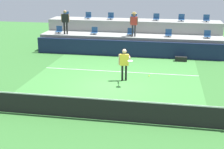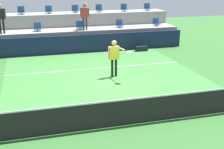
# 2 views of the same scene
# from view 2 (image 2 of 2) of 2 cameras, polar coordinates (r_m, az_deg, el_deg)

# --- Properties ---
(ground_plane) EXTENTS (40.00, 40.00, 0.00)m
(ground_plane) POSITION_cam_2_polar(r_m,az_deg,el_deg) (13.44, -0.57, -1.69)
(ground_plane) COLOR #336B2D
(court_inner_paint) EXTENTS (9.00, 10.00, 0.01)m
(court_inner_paint) POSITION_cam_2_polar(r_m,az_deg,el_deg) (14.36, -1.61, -0.39)
(court_inner_paint) COLOR #3D7F38
(court_inner_paint) RESTS_ON ground_plane
(court_service_line) EXTENTS (9.00, 0.06, 0.00)m
(court_service_line) POSITION_cam_2_polar(r_m,az_deg,el_deg) (15.66, -2.87, 1.16)
(court_service_line) COLOR white
(court_service_line) RESTS_ON ground_plane
(tennis_net) EXTENTS (10.48, 0.08, 1.07)m
(tennis_net) POSITION_cam_2_polar(r_m,az_deg,el_deg) (9.73, 5.64, -6.48)
(tennis_net) COLOR black
(tennis_net) RESTS_ON ground_plane
(sponsor_backboard) EXTENTS (13.00, 0.16, 1.10)m
(sponsor_backboard) POSITION_cam_2_polar(r_m,az_deg,el_deg) (18.94, -5.35, 5.74)
(sponsor_backboard) COLOR #141E42
(sponsor_backboard) RESTS_ON ground_plane
(seating_tier_lower) EXTENTS (13.00, 1.80, 1.25)m
(seating_tier_lower) POSITION_cam_2_polar(r_m,az_deg,el_deg) (20.18, -6.04, 6.68)
(seating_tier_lower) COLOR gray
(seating_tier_lower) RESTS_ON ground_plane
(seating_tier_upper) EXTENTS (13.00, 1.80, 2.10)m
(seating_tier_upper) POSITION_cam_2_polar(r_m,az_deg,el_deg) (21.86, -6.90, 8.64)
(seating_tier_upper) COLOR gray
(seating_tier_upper) RESTS_ON ground_plane
(stadium_chair_lower_left) EXTENTS (0.44, 0.40, 0.52)m
(stadium_chair_lower_left) POSITION_cam_2_polar(r_m,az_deg,el_deg) (19.71, -13.71, 8.49)
(stadium_chair_lower_left) COLOR #2D2D33
(stadium_chair_lower_left) RESTS_ON seating_tier_lower
(stadium_chair_lower_center) EXTENTS (0.44, 0.40, 0.52)m
(stadium_chair_lower_center) POSITION_cam_2_polar(r_m,az_deg,el_deg) (19.98, -6.03, 9.01)
(stadium_chair_lower_center) COLOR #2D2D33
(stadium_chair_lower_center) RESTS_ON seating_tier_lower
(stadium_chair_lower_right) EXTENTS (0.44, 0.40, 0.52)m
(stadium_chair_lower_right) POSITION_cam_2_polar(r_m,az_deg,el_deg) (20.59, 1.41, 9.37)
(stadium_chair_lower_right) COLOR #2D2D33
(stadium_chair_lower_right) RESTS_ON seating_tier_lower
(stadium_chair_lower_far_right) EXTENTS (0.44, 0.40, 0.52)m
(stadium_chair_lower_far_right) POSITION_cam_2_polar(r_m,az_deg,el_deg) (21.51, 8.22, 9.55)
(stadium_chair_lower_far_right) COLOR #2D2D33
(stadium_chair_lower_far_right) RESTS_ON seating_tier_lower
(stadium_chair_upper_left) EXTENTS (0.44, 0.40, 0.52)m
(stadium_chair_upper_left) POSITION_cam_2_polar(r_m,az_deg,el_deg) (21.38, -16.58, 11.26)
(stadium_chair_upper_left) COLOR #2D2D33
(stadium_chair_upper_left) RESTS_ON seating_tier_upper
(stadium_chair_upper_mid_left) EXTENTS (0.44, 0.40, 0.52)m
(stadium_chair_upper_mid_left) POSITION_cam_2_polar(r_m,az_deg,el_deg) (21.44, -11.71, 11.64)
(stadium_chair_upper_mid_left) COLOR #2D2D33
(stadium_chair_upper_mid_left) RESTS_ON seating_tier_upper
(stadium_chair_upper_center) EXTENTS (0.44, 0.40, 0.52)m
(stadium_chair_upper_center) POSITION_cam_2_polar(r_m,az_deg,el_deg) (21.64, -6.87, 11.93)
(stadium_chair_upper_center) COLOR #2D2D33
(stadium_chair_upper_center) RESTS_ON seating_tier_upper
(stadium_chair_upper_mid_right) EXTENTS (0.44, 0.40, 0.52)m
(stadium_chair_upper_mid_right) POSITION_cam_2_polar(r_m,az_deg,el_deg) (21.96, -2.44, 12.12)
(stadium_chair_upper_mid_right) COLOR #2D2D33
(stadium_chair_upper_mid_right) RESTS_ON seating_tier_upper
(stadium_chair_upper_right) EXTENTS (0.44, 0.40, 0.52)m
(stadium_chair_upper_right) POSITION_cam_2_polar(r_m,az_deg,el_deg) (22.46, 2.26, 12.25)
(stadium_chair_upper_right) COLOR #2D2D33
(stadium_chair_upper_right) RESTS_ON seating_tier_upper
(stadium_chair_upper_far_right) EXTENTS (0.44, 0.40, 0.52)m
(stadium_chair_upper_far_right) POSITION_cam_2_polar(r_m,az_deg,el_deg) (23.07, 6.59, 12.30)
(stadium_chair_upper_far_right) COLOR #2D2D33
(stadium_chair_upper_far_right) RESTS_ON seating_tier_upper
(tennis_player) EXTENTS (0.87, 1.17, 1.72)m
(tennis_player) POSITION_cam_2_polar(r_m,az_deg,el_deg) (14.06, 0.49, 3.69)
(tennis_player) COLOR black
(tennis_player) RESTS_ON ground_plane
(spectator_in_grey) EXTENTS (0.61, 0.26, 1.74)m
(spectator_in_grey) POSITION_cam_2_polar(r_m,az_deg,el_deg) (19.26, -20.01, 10.25)
(spectator_in_grey) COLOR black
(spectator_in_grey) RESTS_ON seating_tier_lower
(spectator_with_hat) EXTENTS (0.58, 0.45, 1.69)m
(spectator_with_hat) POSITION_cam_2_polar(r_m,az_deg,el_deg) (19.54, -5.11, 11.26)
(spectator_with_hat) COLOR #2D2D33
(spectator_with_hat) RESTS_ON seating_tier_lower
(tennis_ball) EXTENTS (0.07, 0.07, 0.07)m
(tennis_ball) POSITION_cam_2_polar(r_m,az_deg,el_deg) (13.21, 8.15, 1.60)
(tennis_ball) COLOR #CCE033
(equipment_bag) EXTENTS (0.76, 0.28, 0.30)m
(equipment_bag) POSITION_cam_2_polar(r_m,az_deg,el_deg) (19.42, 5.52, 4.82)
(equipment_bag) COLOR black
(equipment_bag) RESTS_ON ground_plane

